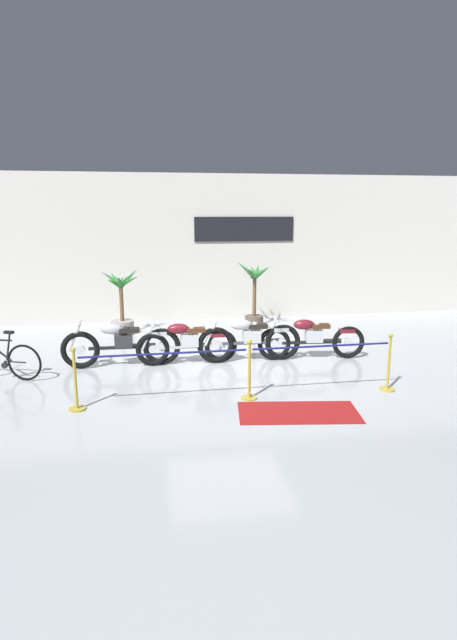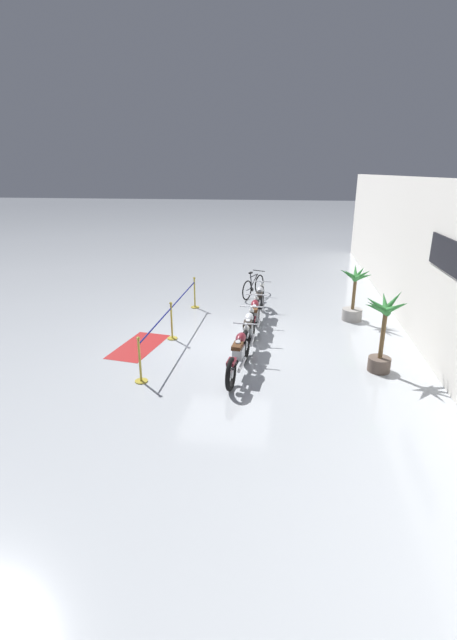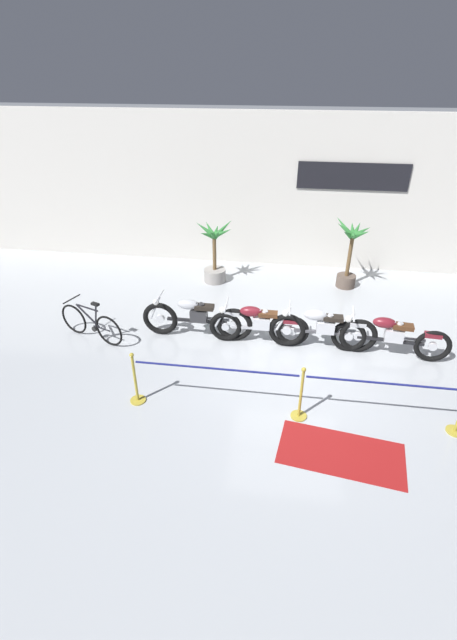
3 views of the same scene
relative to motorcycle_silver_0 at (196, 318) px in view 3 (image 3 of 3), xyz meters
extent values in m
plane|color=#B2B7BC|center=(2.12, -0.75, -0.49)|extent=(120.00, 120.00, 0.00)
cube|color=silver|center=(2.12, 4.38, 1.61)|extent=(28.00, 0.25, 4.20)
cube|color=black|center=(3.45, 4.23, 2.16)|extent=(2.92, 0.04, 0.70)
torus|color=black|center=(-0.82, 0.01, -0.09)|extent=(0.79, 0.13, 0.79)
torus|color=black|center=(0.83, -0.01, -0.09)|extent=(0.79, 0.13, 0.79)
cylinder|color=silver|center=(-0.82, 0.01, -0.09)|extent=(0.19, 0.08, 0.19)
cylinder|color=silver|center=(0.83, -0.01, -0.09)|extent=(0.19, 0.08, 0.19)
cylinder|color=silver|center=(-0.91, 0.01, 0.19)|extent=(0.30, 0.06, 0.59)
cube|color=#2D2D30|center=(0.06, 0.00, 0.07)|extent=(0.36, 0.22, 0.26)
cylinder|color=#2D2D30|center=(0.02, 0.00, 0.27)|extent=(0.18, 0.11, 0.24)
cylinder|color=#2D2D30|center=(0.10, 0.00, 0.27)|extent=(0.18, 0.11, 0.24)
cylinder|color=silver|center=(0.36, 0.13, -0.07)|extent=(0.70, 0.08, 0.07)
cube|color=black|center=(0.01, 0.00, -0.07)|extent=(1.32, 0.08, 0.06)
ellipsoid|color=#B7BABF|center=(-0.17, 0.00, 0.33)|extent=(0.46, 0.23, 0.22)
cube|color=black|center=(0.19, 0.00, 0.29)|extent=(0.40, 0.20, 0.09)
cube|color=#B7BABF|center=(0.78, -0.01, 0.19)|extent=(0.32, 0.16, 0.08)
cylinder|color=silver|center=(-0.80, 0.01, 0.46)|extent=(0.04, 0.62, 0.04)
sphere|color=silver|center=(-0.88, 0.01, 0.32)|extent=(0.14, 0.14, 0.14)
torus|color=black|center=(0.65, -0.05, -0.13)|extent=(0.71, 0.12, 0.71)
torus|color=black|center=(2.08, -0.03, -0.13)|extent=(0.71, 0.12, 0.71)
cylinder|color=silver|center=(0.65, -0.05, -0.13)|extent=(0.17, 0.08, 0.17)
cylinder|color=silver|center=(2.08, -0.03, -0.13)|extent=(0.17, 0.08, 0.17)
cylinder|color=silver|center=(0.56, -0.05, 0.15)|extent=(0.30, 0.06, 0.59)
cube|color=silver|center=(1.41, -0.04, 0.03)|extent=(0.36, 0.22, 0.26)
cylinder|color=silver|center=(1.37, -0.04, 0.23)|extent=(0.18, 0.11, 0.24)
cylinder|color=silver|center=(1.46, -0.04, 0.23)|extent=(0.18, 0.11, 0.24)
cylinder|color=silver|center=(1.71, 0.10, -0.11)|extent=(0.70, 0.08, 0.07)
cube|color=#ADAFB5|center=(1.36, -0.04, -0.11)|extent=(1.15, 0.08, 0.06)
ellipsoid|color=maroon|center=(1.18, -0.05, 0.29)|extent=(0.46, 0.23, 0.22)
cube|color=#4C2D19|center=(1.54, -0.04, 0.25)|extent=(0.40, 0.21, 0.09)
cube|color=maroon|center=(2.03, -0.03, 0.12)|extent=(0.32, 0.16, 0.08)
cylinder|color=silver|center=(0.67, -0.05, 0.42)|extent=(0.04, 0.62, 0.04)
sphere|color=silver|center=(0.59, -0.05, 0.28)|extent=(0.14, 0.14, 0.14)
torus|color=black|center=(1.96, -0.08, -0.10)|extent=(0.78, 0.12, 0.78)
torus|color=black|center=(3.43, -0.09, -0.10)|extent=(0.78, 0.12, 0.78)
cylinder|color=silver|center=(1.96, -0.08, -0.10)|extent=(0.19, 0.08, 0.19)
cylinder|color=silver|center=(3.43, -0.09, -0.10)|extent=(0.19, 0.08, 0.19)
cylinder|color=silver|center=(1.87, -0.08, 0.19)|extent=(0.30, 0.06, 0.59)
cube|color=silver|center=(2.75, -0.08, 0.06)|extent=(0.36, 0.22, 0.26)
cylinder|color=silver|center=(2.71, -0.08, 0.26)|extent=(0.18, 0.11, 0.24)
cylinder|color=silver|center=(2.79, -0.08, 0.26)|extent=(0.18, 0.11, 0.24)
cylinder|color=silver|center=(3.05, 0.05, -0.08)|extent=(0.70, 0.08, 0.07)
cube|color=#47474C|center=(2.70, -0.08, -0.08)|extent=(1.17, 0.07, 0.06)
ellipsoid|color=#B7BABF|center=(2.52, -0.08, 0.32)|extent=(0.46, 0.22, 0.22)
cube|color=black|center=(2.88, -0.08, 0.28)|extent=(0.40, 0.20, 0.09)
cube|color=#B7BABF|center=(3.38, -0.09, 0.19)|extent=(0.32, 0.16, 0.08)
cylinder|color=silver|center=(1.98, -0.08, 0.45)|extent=(0.04, 0.62, 0.04)
sphere|color=silver|center=(1.90, -0.08, 0.31)|extent=(0.14, 0.14, 0.14)
torus|color=black|center=(3.24, -0.08, -0.13)|extent=(0.73, 0.16, 0.72)
torus|color=black|center=(4.88, -0.22, -0.13)|extent=(0.73, 0.16, 0.72)
cylinder|color=silver|center=(3.24, -0.08, -0.13)|extent=(0.18, 0.09, 0.17)
cylinder|color=silver|center=(4.88, -0.22, -0.13)|extent=(0.18, 0.09, 0.17)
cylinder|color=silver|center=(3.15, -0.08, 0.16)|extent=(0.31, 0.08, 0.59)
cube|color=silver|center=(4.11, -0.16, 0.03)|extent=(0.38, 0.25, 0.26)
cylinder|color=silver|center=(4.07, -0.16, 0.23)|extent=(0.19, 0.12, 0.24)
cylinder|color=silver|center=(4.15, -0.16, 0.23)|extent=(0.19, 0.12, 0.24)
cylinder|color=silver|center=(4.42, -0.05, -0.11)|extent=(0.70, 0.13, 0.07)
cube|color=black|center=(4.06, -0.15, -0.11)|extent=(1.31, 0.17, 0.06)
ellipsoid|color=maroon|center=(3.88, -0.14, 0.29)|extent=(0.48, 0.26, 0.22)
cube|color=#4C2D19|center=(4.24, -0.17, 0.25)|extent=(0.42, 0.23, 0.09)
cube|color=maroon|center=(4.83, -0.22, 0.13)|extent=(0.33, 0.19, 0.08)
cylinder|color=silver|center=(3.26, -0.09, 0.42)|extent=(0.09, 0.62, 0.04)
sphere|color=silver|center=(3.18, -0.08, 0.28)|extent=(0.14, 0.14, 0.14)
torus|color=black|center=(-2.73, -0.21, -0.13)|extent=(0.68, 0.29, 0.71)
torus|color=black|center=(-1.78, -0.57, -0.13)|extent=(0.68, 0.29, 0.71)
cylinder|color=black|center=(-2.30, -0.37, 0.09)|extent=(0.57, 0.25, 0.43)
cylinder|color=black|center=(-2.26, -0.39, 0.29)|extent=(0.53, 0.23, 0.04)
cylinder|color=black|center=(-2.07, -0.46, 0.17)|extent=(0.15, 0.09, 0.55)
cube|color=black|center=(-2.03, -0.48, 0.45)|extent=(0.20, 0.14, 0.05)
cylinder|color=black|center=(-1.97, -0.50, -0.13)|extent=(0.44, 0.19, 0.03)
cylinder|color=black|center=(-2.68, -0.23, 0.39)|extent=(0.20, 0.46, 0.03)
cylinder|color=black|center=(-2.18, -0.42, -0.21)|extent=(0.13, 0.09, 0.12)
cylinder|color=brown|center=(3.49, 3.02, -0.32)|extent=(0.51, 0.51, 0.32)
cylinder|color=brown|center=(3.49, 3.02, 0.40)|extent=(0.10, 0.10, 1.12)
cone|color=#337F38|center=(3.69, 3.05, 1.06)|extent=(0.53, 0.24, 0.37)
cone|color=#337F38|center=(3.60, 3.17, 1.08)|extent=(0.37, 0.46, 0.46)
cone|color=#337F38|center=(3.49, 3.23, 1.06)|extent=(0.16, 0.53, 0.36)
cone|color=#337F38|center=(3.28, 3.19, 1.12)|extent=(0.58, 0.55, 0.56)
cone|color=#337F38|center=(3.30, 3.02, 1.10)|extent=(0.54, 0.17, 0.45)
cone|color=#337F38|center=(3.34, 2.85, 1.05)|extent=(0.45, 0.53, 0.44)
cone|color=#337F38|center=(3.49, 2.81, 1.03)|extent=(0.17, 0.52, 0.30)
cone|color=#337F38|center=(3.66, 2.81, 1.09)|extent=(0.47, 0.61, 0.51)
cylinder|color=gray|center=(-0.08, 2.85, -0.31)|extent=(0.60, 0.60, 0.35)
cylinder|color=brown|center=(-0.08, 2.85, 0.35)|extent=(0.10, 0.10, 0.96)
cone|color=#337F38|center=(0.14, 2.87, 0.92)|extent=(0.55, 0.21, 0.35)
cone|color=#337F38|center=(0.13, 2.99, 0.98)|extent=(0.59, 0.49, 0.55)
cone|color=#337F38|center=(-0.06, 3.07, 0.89)|extent=(0.20, 0.52, 0.32)
cone|color=#337F38|center=(-0.21, 2.97, 0.96)|extent=(0.44, 0.42, 0.49)
cone|color=#337F38|center=(-0.30, 2.87, 0.98)|extent=(0.59, 0.19, 0.48)
cone|color=#337F38|center=(-0.24, 2.73, 0.90)|extent=(0.47, 0.44, 0.38)
cone|color=#337F38|center=(-0.10, 2.63, 0.95)|extent=(0.19, 0.57, 0.42)
cone|color=#337F38|center=(0.02, 2.71, 0.94)|extent=(0.37, 0.44, 0.45)
cylinder|color=gold|center=(-0.64, -2.22, -0.47)|extent=(0.28, 0.28, 0.03)
cylinder|color=gold|center=(-0.64, -2.22, 0.01)|extent=(0.05, 0.05, 0.95)
sphere|color=gold|center=(-0.64, -2.22, 0.53)|extent=(0.08, 0.08, 0.08)
cylinder|color=navy|center=(0.80, -2.22, 0.39)|extent=(2.76, 0.04, 0.04)
cylinder|color=navy|center=(3.52, -2.22, 0.39)|extent=(2.46, 0.04, 0.04)
cylinder|color=gold|center=(2.24, -2.22, -0.47)|extent=(0.28, 0.28, 0.03)
cylinder|color=gold|center=(2.24, -2.22, 0.01)|extent=(0.05, 0.05, 0.95)
sphere|color=gold|center=(2.24, -2.22, 0.53)|extent=(0.08, 0.08, 0.08)
cylinder|color=gold|center=(4.80, -2.22, -0.47)|extent=(0.28, 0.28, 0.03)
cube|color=maroon|center=(2.90, -2.95, -0.48)|extent=(2.05, 1.21, 0.01)
camera|label=1|loc=(0.51, -10.17, 2.71)|focal=28.00mm
camera|label=2|loc=(12.82, 0.87, 3.86)|focal=24.00mm
camera|label=3|loc=(1.79, -7.79, 4.76)|focal=24.00mm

